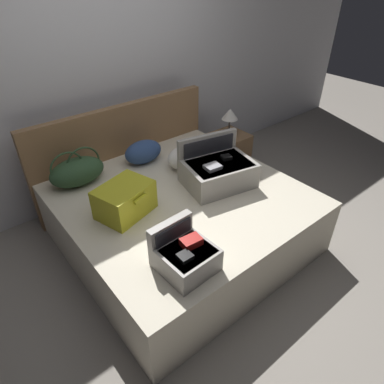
{
  "coord_description": "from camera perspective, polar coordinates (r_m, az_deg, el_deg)",
  "views": [
    {
      "loc": [
        -1.43,
        -1.5,
        2.19
      ],
      "look_at": [
        0.0,
        0.26,
        0.62
      ],
      "focal_mm": 31.76,
      "sensor_mm": 36.0,
      "label": 1
    }
  ],
  "objects": [
    {
      "name": "pillow_center_head",
      "position": [
        3.25,
        -1.24,
        5.86
      ],
      "size": [
        0.4,
        0.34,
        0.19
      ],
      "primitive_type": "ellipsoid",
      "rotation": [
        0.0,
        0.0,
        0.16
      ],
      "color": "white",
      "rests_on": "bed"
    },
    {
      "name": "hard_case_medium",
      "position": [
        2.67,
        -11.23,
        -1.26
      ],
      "size": [
        0.49,
        0.41,
        0.25
      ],
      "rotation": [
        0.0,
        0.0,
        0.29
      ],
      "color": "gold",
      "rests_on": "bed"
    },
    {
      "name": "hard_case_large",
      "position": [
        2.98,
        4.35,
        3.6
      ],
      "size": [
        0.66,
        0.55,
        0.4
      ],
      "rotation": [
        0.0,
        0.0,
        -0.2
      ],
      "color": "gray",
      "rests_on": "bed"
    },
    {
      "name": "back_wall",
      "position": [
        3.57,
        -15.08,
        19.15
      ],
      "size": [
        8.0,
        0.1,
        2.6
      ],
      "primitive_type": "cube",
      "color": "silver",
      "rests_on": "ground"
    },
    {
      "name": "duffel_bag",
      "position": [
        3.15,
        -18.74,
        3.31
      ],
      "size": [
        0.49,
        0.31,
        0.33
      ],
      "rotation": [
        0.0,
        0.0,
        -0.01
      ],
      "color": "#2D4C2D",
      "rests_on": "bed"
    },
    {
      "name": "pillow_near_headboard",
      "position": [
        3.36,
        -8.19,
        6.69
      ],
      "size": [
        0.39,
        0.26,
        0.22
      ],
      "primitive_type": "ellipsoid",
      "rotation": [
        0.0,
        0.0,
        0.02
      ],
      "color": "navy",
      "rests_on": "bed"
    },
    {
      "name": "hard_case_small",
      "position": [
        2.2,
        -1.2,
        -10.5
      ],
      "size": [
        0.35,
        0.37,
        0.3
      ],
      "rotation": [
        0.0,
        0.0,
        0.04
      ],
      "color": "gray",
      "rests_on": "bed"
    },
    {
      "name": "ground_plane",
      "position": [
        3.01,
        3.18,
        -12.01
      ],
      "size": [
        12.0,
        12.0,
        0.0
      ],
      "primitive_type": "plane",
      "color": "gray"
    },
    {
      "name": "nightstand",
      "position": [
        4.19,
        5.97,
        6.64
      ],
      "size": [
        0.44,
        0.4,
        0.46
      ],
      "primitive_type": "cube",
      "color": "olive",
      "rests_on": "ground"
    },
    {
      "name": "bed",
      "position": [
        3.06,
        -1.67,
        -4.41
      ],
      "size": [
        1.9,
        1.88,
        0.52
      ],
      "primitive_type": "cube",
      "color": "beige",
      "rests_on": "ground"
    },
    {
      "name": "headboard",
      "position": [
        3.62,
        -11.3,
        6.38
      ],
      "size": [
        1.94,
        0.08,
        1.02
      ],
      "primitive_type": "cube",
      "color": "olive",
      "rests_on": "ground"
    },
    {
      "name": "table_lamp",
      "position": [
        3.99,
        6.39,
        12.73
      ],
      "size": [
        0.19,
        0.19,
        0.32
      ],
      "color": "#3F3833",
      "rests_on": "nightstand"
    }
  ]
}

